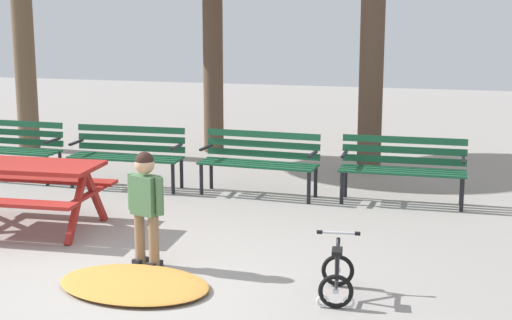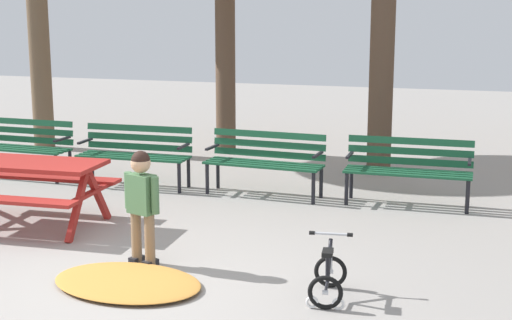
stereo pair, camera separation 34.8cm
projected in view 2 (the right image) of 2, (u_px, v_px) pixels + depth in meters
ground at (105, 288)px, 6.90m from camera, size 36.00×36.00×0.00m
picnic_table at (25, 176)px, 8.75m from camera, size 1.87×1.43×0.79m
park_bench_far_left at (22, 143)px, 11.33m from camera, size 1.61×0.51×0.85m
park_bench_left at (136, 150)px, 10.73m from camera, size 1.61×0.50×0.85m
park_bench_right at (266, 158)px, 10.21m from camera, size 1.62×0.55×0.85m
park_bench_far_right at (409, 166)px, 9.71m from camera, size 1.61×0.48×0.85m
child_standing at (142, 198)px, 7.40m from camera, size 0.42×0.24×1.15m
kids_bicycle at (328, 276)px, 6.62m from camera, size 0.42×0.59×0.54m
leaf_pile at (127, 282)px, 6.95m from camera, size 1.55×1.17×0.07m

